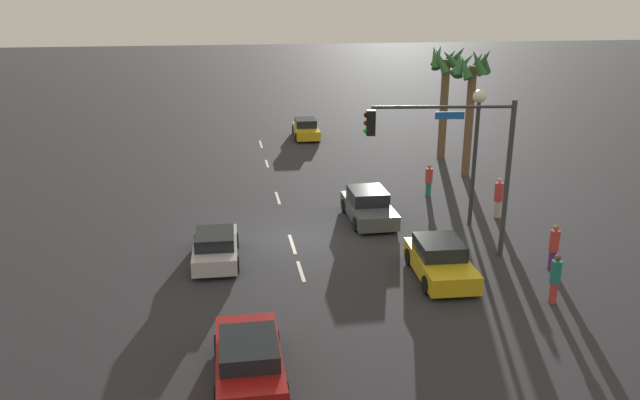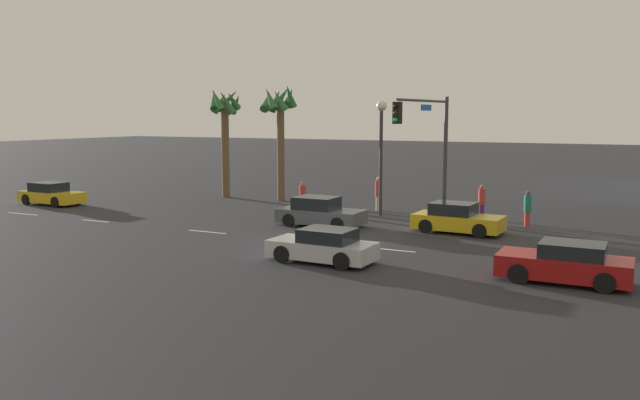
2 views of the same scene
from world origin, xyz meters
name	(u,v)px [view 1 (image 1 of 2)]	position (x,y,z in m)	size (l,w,h in m)	color
ground_plane	(290,238)	(0.00, 0.00, 0.00)	(220.00, 220.00, 0.00)	#28282D
lane_stripe_0	(261,144)	(-18.00, 0.00, 0.01)	(2.31, 0.14, 0.01)	silver
lane_stripe_1	(267,164)	(-12.66, 0.00, 0.01)	(1.82, 0.14, 0.01)	silver
lane_stripe_2	(278,198)	(-5.66, 0.00, 0.01)	(2.08, 0.14, 0.01)	silver
lane_stripe_3	(292,244)	(0.68, 0.00, 0.01)	(2.17, 0.14, 0.01)	silver
lane_stripe_4	(301,271)	(3.43, 0.00, 0.01)	(1.87, 0.14, 0.01)	silver
car_0	(306,129)	(-19.76, 3.44, 0.61)	(4.20, 1.90, 1.33)	gold
car_1	(249,359)	(10.12, -2.30, 0.62)	(4.09, 1.88, 1.32)	maroon
car_2	(440,260)	(4.65, 5.05, 0.63)	(4.08, 2.09, 1.37)	gold
car_3	(368,206)	(-1.79, 3.86, 0.65)	(4.17, 1.97, 1.41)	#474C51
car_4	(215,247)	(1.89, -3.17, 0.59)	(3.96, 1.88, 1.26)	#B7B7BC
traffic_signal	(460,152)	(2.92, 6.22, 4.29)	(0.94, 5.70, 6.27)	#38383D
streetlamp	(477,132)	(-0.37, 8.26, 4.29)	(0.56, 0.56, 6.13)	#2D2D33
pedestrian_0	(554,246)	(4.76, 9.48, 0.95)	(0.52, 0.52, 1.81)	#59266B
pedestrian_1	(429,180)	(-4.85, 7.80, 0.87)	(0.40, 0.40, 1.67)	#1E7266
pedestrian_2	(498,197)	(-1.14, 9.93, 1.01)	(0.53, 0.53, 1.93)	#B2A58C
pedestrian_3	(555,278)	(7.26, 8.16, 0.92)	(0.50, 0.50, 1.75)	#BF3833
palm_tree_0	(471,81)	(-8.30, 11.16, 5.42)	(2.35, 2.47, 7.28)	brown
palm_tree_1	(446,75)	(-12.37, 11.20, 5.24)	(2.40, 2.52, 7.17)	brown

